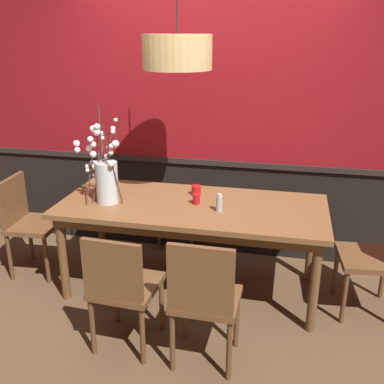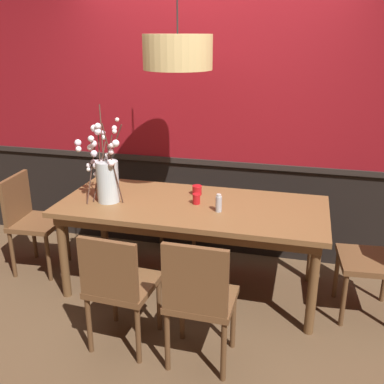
# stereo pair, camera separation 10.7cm
# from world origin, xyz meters

# --- Properties ---
(ground_plane) EXTENTS (24.00, 24.00, 0.00)m
(ground_plane) POSITION_xyz_m (0.00, 0.00, 0.00)
(ground_plane) COLOR brown
(back_wall) EXTENTS (5.56, 0.14, 2.62)m
(back_wall) POSITION_xyz_m (0.00, 0.80, 1.30)
(back_wall) COLOR black
(back_wall) RESTS_ON ground
(dining_table) EXTENTS (2.13, 0.93, 0.77)m
(dining_table) POSITION_xyz_m (0.00, 0.00, 0.69)
(dining_table) COLOR brown
(dining_table) RESTS_ON ground
(chair_near_side_right) EXTENTS (0.43, 0.40, 0.92)m
(chair_near_side_right) POSITION_xyz_m (0.28, -0.90, 0.52)
(chair_near_side_right) COLOR brown
(chair_near_side_right) RESTS_ON ground
(chair_far_side_left) EXTENTS (0.41, 0.41, 0.98)m
(chair_far_side_left) POSITION_xyz_m (-0.31, 0.88, 0.54)
(chair_far_side_left) COLOR brown
(chair_far_side_left) RESTS_ON ground
(chair_head_east_end) EXTENTS (0.47, 0.49, 0.94)m
(chair_head_east_end) POSITION_xyz_m (1.46, -0.01, 0.53)
(chair_head_east_end) COLOR brown
(chair_head_east_end) RESTS_ON ground
(chair_near_side_left) EXTENTS (0.44, 0.45, 0.87)m
(chair_near_side_left) POSITION_xyz_m (-0.28, -0.86, 0.50)
(chair_near_side_left) COLOR brown
(chair_near_side_left) RESTS_ON ground
(chair_head_west_end) EXTENTS (0.43, 0.46, 0.89)m
(chair_head_west_end) POSITION_xyz_m (-1.50, -0.02, 0.51)
(chair_head_west_end) COLOR brown
(chair_head_west_end) RESTS_ON ground
(vase_with_blossoms) EXTENTS (0.43, 0.36, 0.77)m
(vase_with_blossoms) POSITION_xyz_m (-0.68, -0.10, 0.98)
(vase_with_blossoms) COLOR silver
(vase_with_blossoms) RESTS_ON dining_table
(candle_holder_nearer_center) EXTENTS (0.07, 0.07, 0.09)m
(candle_holder_nearer_center) POSITION_xyz_m (0.03, 0.01, 0.82)
(candle_holder_nearer_center) COLOR red
(candle_holder_nearer_center) RESTS_ON dining_table
(candle_holder_nearer_edge) EXTENTS (0.08, 0.08, 0.08)m
(candle_holder_nearer_edge) POSITION_xyz_m (-0.01, 0.22, 0.81)
(candle_holder_nearer_edge) COLOR red
(candle_holder_nearer_edge) RESTS_ON dining_table
(condiment_bottle) EXTENTS (0.05, 0.05, 0.14)m
(condiment_bottle) POSITION_xyz_m (0.24, -0.10, 0.84)
(condiment_bottle) COLOR #ADADB2
(condiment_bottle) RESTS_ON dining_table
(pendant_lamp) EXTENTS (0.52, 0.52, 0.81)m
(pendant_lamp) POSITION_xyz_m (-0.13, 0.08, 1.93)
(pendant_lamp) COLOR tan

